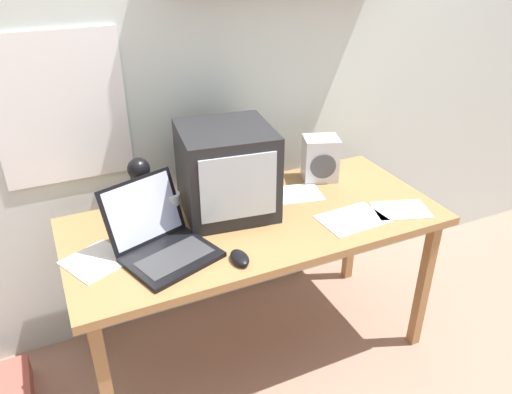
{
  "coord_description": "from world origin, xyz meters",
  "views": [
    {
      "loc": [
        -0.74,
        -1.61,
        1.78
      ],
      "look_at": [
        0.0,
        0.0,
        0.82
      ],
      "focal_mm": 35.0,
      "sensor_mm": 36.0,
      "label": 1
    }
  ],
  "objects": [
    {
      "name": "printed_handout",
      "position": [
        -0.65,
        -0.03,
        0.73
      ],
      "size": [
        0.26,
        0.26,
        0.0
      ],
      "rotation": [
        0.0,
        0.0,
        0.44
      ],
      "color": "silver",
      "rests_on": "corner_desk"
    },
    {
      "name": "desk_lamp",
      "position": [
        -0.43,
        0.19,
        0.9
      ],
      "size": [
        0.12,
        0.15,
        0.28
      ],
      "rotation": [
        0.0,
        0.0,
        0.38
      ],
      "color": "black",
      "rests_on": "corner_desk"
    },
    {
      "name": "juice_glass",
      "position": [
        -0.32,
        0.09,
        0.79
      ],
      "size": [
        0.07,
        0.07,
        0.15
      ],
      "color": "white",
      "rests_on": "corner_desk"
    },
    {
      "name": "laptop",
      "position": [
        -0.42,
        -0.07,
        0.79
      ],
      "size": [
        0.4,
        0.42,
        0.25
      ],
      "rotation": [
        0.0,
        0.0,
        0.34
      ],
      "color": "black",
      "rests_on": "corner_desk"
    },
    {
      "name": "crt_monitor",
      "position": [
        -0.08,
        0.12,
        0.91
      ],
      "size": [
        0.41,
        0.41,
        0.37
      ],
      "rotation": [
        0.0,
        0.0,
        -0.13
      ],
      "color": "#232326",
      "rests_on": "corner_desk"
    },
    {
      "name": "loose_paper_near_monitor",
      "position": [
        0.23,
        0.12,
        0.73
      ],
      "size": [
        0.3,
        0.22,
        0.0
      ],
      "rotation": [
        0.0,
        0.0,
        -0.2
      ],
      "color": "white",
      "rests_on": "corner_desk"
    },
    {
      "name": "corner_desk",
      "position": [
        0.0,
        0.0,
        0.66
      ],
      "size": [
        1.55,
        0.7,
        0.72
      ],
      "color": "#A27243",
      "rests_on": "ground_plane"
    },
    {
      "name": "ground_plane",
      "position": [
        0.0,
        0.0,
        0.0
      ],
      "size": [
        12.0,
        12.0,
        0.0
      ],
      "primitive_type": "plane",
      "color": "#9D7662"
    },
    {
      "name": "space_heater",
      "position": [
        0.43,
        0.21,
        0.83
      ],
      "size": [
        0.19,
        0.17,
        0.21
      ],
      "rotation": [
        0.0,
        0.0,
        -0.33
      ],
      "color": "silver",
      "rests_on": "corner_desk"
    },
    {
      "name": "computer_mouse",
      "position": [
        -0.18,
        -0.25,
        0.74
      ],
      "size": [
        0.06,
        0.11,
        0.03
      ],
      "rotation": [
        0.0,
        0.0,
        -0.0
      ],
      "color": "black",
      "rests_on": "corner_desk"
    },
    {
      "name": "open_notebook",
      "position": [
        0.59,
        -0.2,
        0.73
      ],
      "size": [
        0.27,
        0.22,
        0.0
      ],
      "rotation": [
        0.0,
        0.0,
        -0.32
      ],
      "color": "white",
      "rests_on": "corner_desk"
    },
    {
      "name": "loose_paper_near_laptop",
      "position": [
        0.36,
        -0.18,
        0.73
      ],
      "size": [
        0.27,
        0.2,
        0.0
      ],
      "rotation": [
        0.0,
        0.0,
        0.05
      ],
      "color": "white",
      "rests_on": "corner_desk"
    },
    {
      "name": "back_wall",
      "position": [
        0.01,
        0.46,
        1.31
      ],
      "size": [
        5.6,
        0.24,
        2.6
      ],
      "color": "silver",
      "rests_on": "ground_plane"
    }
  ]
}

